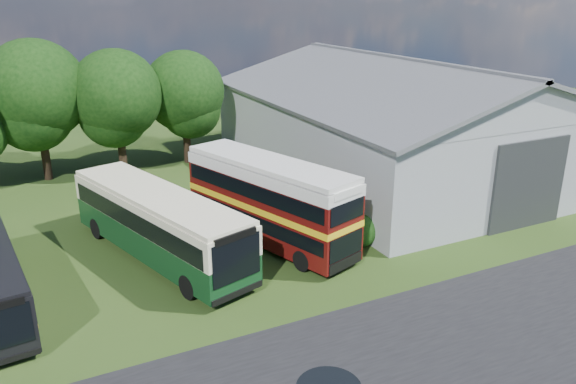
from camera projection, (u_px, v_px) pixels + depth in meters
ground at (323, 330)px, 21.70m from camera, size 120.00×120.00×0.00m
asphalt_road at (436, 351)px, 20.41m from camera, size 60.00×8.00×0.02m
storage_shed at (396, 114)px, 40.06m from camera, size 18.80×24.80×8.15m
tree_mid at (36, 91)px, 37.25m from camera, size 6.80×6.80×9.60m
tree_right_a at (116, 95)px, 38.65m from camera, size 6.26×6.26×8.83m
tree_right_b at (184, 91)px, 41.50m from camera, size 5.98×5.98×8.45m
shrub_front at (360, 244)px, 29.10m from camera, size 1.70×1.70×1.70m
shrub_mid at (340, 231)px, 30.79m from camera, size 1.60×1.60×1.60m
shrub_back at (322, 218)px, 32.48m from camera, size 1.80×1.80×1.80m
bus_green_single at (159, 223)px, 27.12m from camera, size 6.25×12.49×3.36m
bus_maroon_double at (269, 202)px, 28.72m from camera, size 5.73×10.59×4.42m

